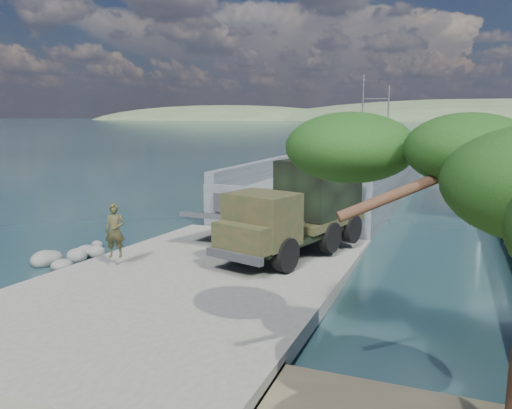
# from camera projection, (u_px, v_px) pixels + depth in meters

# --- Properties ---
(ground) EXTENTS (1400.00, 1400.00, 0.00)m
(ground) POSITION_uv_depth(u_px,v_px,m) (209.00, 279.00, 19.20)
(ground) COLOR #163736
(ground) RESTS_ON ground
(boat_ramp) EXTENTS (10.00, 18.00, 0.50)m
(boat_ramp) POSITION_uv_depth(u_px,v_px,m) (197.00, 281.00, 18.24)
(boat_ramp) COLOR #64655D
(boat_ramp) RESTS_ON ground
(shoreline_rocks) EXTENTS (3.20, 5.60, 0.90)m
(shoreline_rocks) POSITION_uv_depth(u_px,v_px,m) (87.00, 259.00, 21.84)
(shoreline_rocks) COLOR #4E4F4C
(shoreline_rocks) RESTS_ON ground
(distant_headlands) EXTENTS (1000.00, 240.00, 48.00)m
(distant_headlands) POSITION_uv_depth(u_px,v_px,m) (492.00, 121.00, 516.39)
(distant_headlands) COLOR #3B5032
(distant_headlands) RESTS_ON ground
(landing_craft) EXTENTS (10.72, 37.24, 10.96)m
(landing_craft) POSITION_uv_depth(u_px,v_px,m) (348.00, 182.00, 40.41)
(landing_craft) COLOR #444A51
(landing_craft) RESTS_ON ground
(military_truck) EXTENTS (4.67, 8.59, 3.82)m
(military_truck) POSITION_uv_depth(u_px,v_px,m) (302.00, 207.00, 21.19)
(military_truck) COLOR black
(military_truck) RESTS_ON boat_ramp
(soldier) EXTENTS (0.88, 0.74, 2.07)m
(soldier) POSITION_uv_depth(u_px,v_px,m) (115.00, 240.00, 18.97)
(soldier) COLOR #24331C
(soldier) RESTS_ON boat_ramp
(overhang_tree) EXTENTS (7.53, 6.93, 6.83)m
(overhang_tree) POSITION_uv_depth(u_px,v_px,m) (509.00, 166.00, 7.55)
(overhang_tree) COLOR #392117
(overhang_tree) RESTS_ON ground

